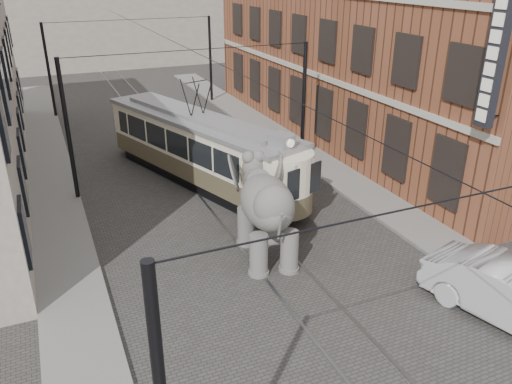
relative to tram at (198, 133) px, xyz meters
name	(u,v)px	position (x,y,z in m)	size (l,w,h in m)	color
ground	(253,237)	(0.18, -5.84, -2.34)	(120.00, 120.00, 0.00)	#3D3B38
tram_rails	(253,237)	(0.18, -5.84, -2.33)	(1.54, 80.00, 0.02)	slate
sidewalk_right	(387,207)	(6.18, -5.84, -2.27)	(2.00, 60.00, 0.15)	slate
sidewalk_left	(68,273)	(-6.32, -5.84, -2.27)	(2.00, 60.00, 0.15)	slate
brick_building	(373,29)	(11.18, 3.16, 3.66)	(8.00, 26.00, 12.00)	brown
catenary	(203,124)	(-0.02, -0.84, 0.66)	(11.00, 30.20, 6.00)	black
tram	(198,133)	(0.00, 0.00, 0.00)	(2.44, 11.82, 4.69)	beige
elephant	(267,215)	(0.07, -7.29, -0.75)	(2.87, 5.21, 3.19)	#65625D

